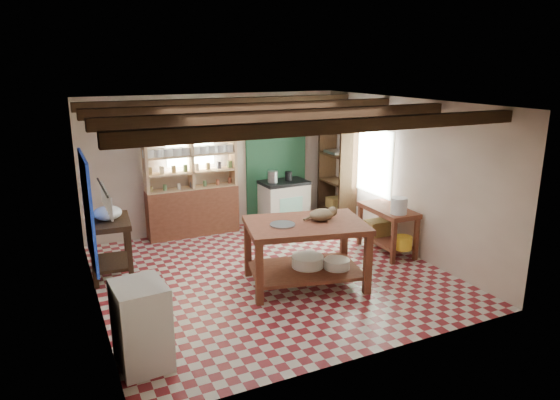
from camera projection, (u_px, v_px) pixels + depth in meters
name	position (u px, v px, depth m)	size (l,w,h in m)	color
floor	(271.00, 274.00, 7.69)	(5.00, 5.00, 0.02)	maroon
ceiling	(270.00, 103.00, 7.01)	(5.00, 5.00, 0.02)	#424247
wall_back	(216.00, 163.00, 9.53)	(5.00, 0.04, 2.60)	beige
wall_front	(369.00, 246.00, 5.17)	(5.00, 0.04, 2.60)	beige
wall_left	(91.00, 213.00, 6.31)	(0.04, 5.00, 2.60)	beige
wall_right	(405.00, 176.00, 8.38)	(0.04, 5.00, 2.60)	beige
ceiling_beams	(270.00, 111.00, 7.04)	(5.00, 3.80, 0.15)	#372213
blue_wall_patch	(88.00, 210.00, 7.16)	(0.04, 1.40, 1.60)	blue
green_wall_patch	(276.00, 160.00, 10.03)	(1.30, 0.04, 2.30)	#1D482D
window_back	(190.00, 144.00, 9.20)	(0.90, 0.02, 0.80)	silver
window_right	(370.00, 161.00, 9.22)	(0.02, 1.30, 1.20)	silver
utensil_rail	(103.00, 198.00, 5.17)	(0.06, 0.90, 0.28)	black
pot_rack	(285.00, 116.00, 9.42)	(0.86, 0.12, 0.36)	black
shelving_unit	(191.00, 178.00, 9.19)	(1.70, 0.34, 2.20)	tan
tall_rack	(337.00, 174.00, 9.94)	(0.40, 0.86, 2.00)	#372213
work_table	(305.00, 254.00, 7.21)	(1.67, 1.11, 0.95)	brown
stove	(284.00, 203.00, 9.97)	(0.91, 0.61, 0.89)	beige
prep_table	(111.00, 248.00, 7.52)	(0.61, 0.88, 0.89)	#372213
white_cabinet	(141.00, 325.00, 5.26)	(0.52, 0.62, 0.93)	white
right_counter	(387.00, 230.00, 8.49)	(0.55, 1.10, 0.79)	brown
cat	(322.00, 215.00, 7.17)	(0.38, 0.29, 0.17)	#876F4E
steel_tray	(283.00, 225.00, 6.96)	(0.36, 0.36, 0.02)	#A3A3AB
basin_large	(308.00, 261.00, 7.31)	(0.47, 0.47, 0.16)	white
basin_small	(337.00, 264.00, 7.25)	(0.38, 0.38, 0.13)	white
kettle_left	(273.00, 177.00, 9.71)	(0.20, 0.20, 0.23)	#A3A3AB
kettle_right	(288.00, 176.00, 9.88)	(0.14, 0.14, 0.18)	black
enamel_bowl	(108.00, 213.00, 7.38)	(0.41, 0.41, 0.21)	white
white_bucket	(399.00, 206.00, 8.02)	(0.26, 0.26, 0.26)	white
wicker_basket	(377.00, 228.00, 8.77)	(0.38, 0.30, 0.27)	olive
yellow_tub	(403.00, 243.00, 8.11)	(0.29, 0.29, 0.21)	yellow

